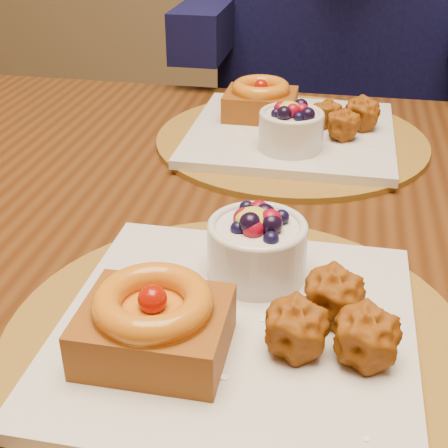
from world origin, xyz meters
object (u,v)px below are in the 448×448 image
(place_setting_far, at_px, (290,128))
(chair_far, at_px, (276,153))
(place_setting_near, at_px, (234,315))
(dining_table, at_px, (268,273))

(place_setting_far, distance_m, chair_far, 0.64)
(place_setting_near, distance_m, chair_far, 1.05)
(dining_table, distance_m, place_setting_near, 0.24)
(place_setting_near, relative_size, place_setting_far, 1.00)
(place_setting_near, height_order, place_setting_far, place_setting_near)
(place_setting_near, xyz_separation_m, place_setting_far, (0.00, 0.43, -0.00))
(dining_table, xyz_separation_m, chair_far, (-0.08, 0.79, -0.18))
(dining_table, bearing_deg, place_setting_far, 90.59)
(place_setting_near, bearing_deg, chair_far, 94.45)
(place_setting_near, height_order, chair_far, chair_far)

